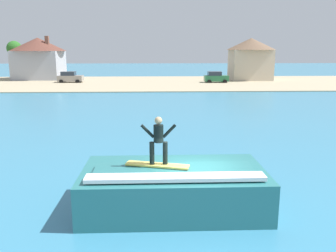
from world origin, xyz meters
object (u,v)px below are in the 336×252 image
house_gabled_white (251,56)px  tree_tall_bare (14,49)px  surfboard (157,165)px  surfer (158,138)px  car_near_shore (70,77)px  car_far_shore (216,77)px  house_with_chimney (39,56)px  wave_crest (174,188)px

house_gabled_white → tree_tall_bare: bearing=173.7°
surfboard → surfer: surfer is taller
surfer → car_near_shore: bearing=106.5°
surfer → car_far_shore: size_ratio=0.41×
house_with_chimney → surfboard: bearing=-68.8°
car_far_shore → surfer: bearing=-102.2°
surfer → car_near_shore: size_ratio=0.40×
surfer → tree_tall_bare: tree_tall_bare is taller
house_with_chimney → house_gabled_white: bearing=-5.0°
surfer → house_gabled_white: bearing=71.6°
car_far_shore → house_gabled_white: house_gabled_white is taller
car_near_shore → wave_crest: bearing=-72.9°
wave_crest → tree_tall_bare: tree_tall_bare is taller
wave_crest → house_with_chimney: bearing=111.7°
car_far_shore → house_with_chimney: 31.69m
house_with_chimney → car_near_shore: bearing=-44.9°
surfer → house_gabled_white: (16.62, 50.06, 1.66)m
house_gabled_white → car_far_shore: bearing=-145.5°
surfboard → car_far_shore: car_far_shore is taller
car_near_shore → car_far_shore: 23.55m
surfboard → car_far_shore: 46.44m
surfboard → car_near_shore: (-13.66, 46.37, -0.63)m
car_far_shore → tree_tall_bare: size_ratio=0.56×
surfboard → surfer: bearing=-10.8°
surfer → wave_crest: bearing=12.0°
surfer → car_near_shore: surfer is taller
surfer → house_gabled_white: 52.77m
house_with_chimney → house_gabled_white: house_with_chimney is taller
wave_crest → surfboard: surfboard is taller
surfboard → house_gabled_white: bearing=71.6°
house_with_chimney → tree_tall_bare: bearing=164.0°
car_far_shore → house_gabled_white: size_ratio=0.46×
wave_crest → car_near_shore: size_ratio=1.54×
surfboard → house_gabled_white: 52.81m
surfer → tree_tall_bare: (-25.37, 54.68, 2.95)m
wave_crest → house_gabled_white: size_ratio=0.72×
surfer → house_with_chimney: 57.23m
wave_crest → tree_tall_bare: (-25.87, 54.57, 4.71)m
surfboard → car_far_shore: (9.87, 45.37, -0.63)m
surfboard → house_with_chimney: 57.24m
wave_crest → house_with_chimney: house_with_chimney is taller
wave_crest → house_with_chimney: (-21.18, 53.23, 3.42)m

